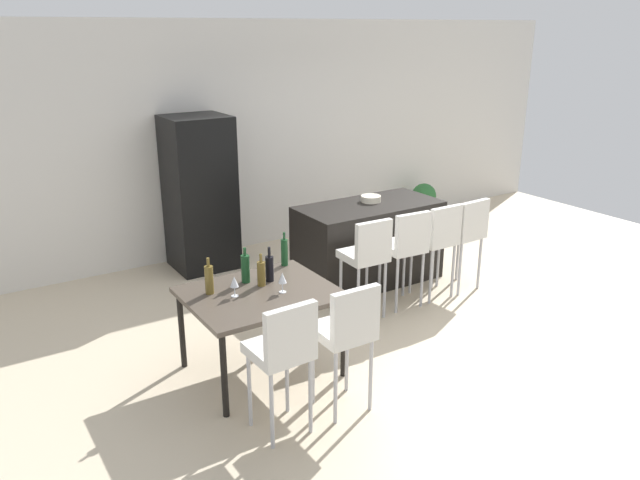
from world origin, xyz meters
TOP-DOWN VIEW (x-y plane):
  - ground_plane at (0.00, 0.00)m, footprint 10.00×10.00m
  - back_wall at (0.00, 2.75)m, footprint 10.00×0.12m
  - kitchen_island at (0.25, 0.84)m, footprint 1.63×0.78m
  - bar_chair_left at (-0.35, 0.07)m, footprint 0.42×0.42m
  - bar_chair_middle at (0.14, 0.07)m, footprint 0.43×0.43m
  - bar_chair_right at (0.59, 0.07)m, footprint 0.40×0.40m
  - bar_chair_far at (1.00, 0.07)m, footprint 0.42×0.42m
  - dining_table at (-1.72, -0.30)m, footprint 1.20×0.99m
  - dining_chair_near at (-1.99, -1.15)m, footprint 0.41×0.41m
  - dining_chair_far at (-1.45, -1.15)m, footprint 0.40×0.40m
  - wine_bottle_near at (-1.65, -0.19)m, footprint 0.07×0.07m
  - wine_bottle_right at (-1.73, -0.05)m, footprint 0.07×0.07m
  - wine_bottle_end at (-1.54, -0.13)m, footprint 0.07×0.07m
  - wine_bottle_middle at (-2.08, -0.10)m, footprint 0.07×0.07m
  - wine_bottle_corner at (-1.25, 0.12)m, footprint 0.06×0.06m
  - wine_glass_left at (-1.93, -0.27)m, footprint 0.07×0.07m
  - wine_glass_far at (-1.57, -0.40)m, footprint 0.07×0.07m
  - refrigerator at (-1.17, 2.31)m, footprint 0.72×0.68m
  - fruit_bowl at (0.33, 0.92)m, footprint 0.23×0.23m
  - potted_plant at (2.40, 2.30)m, footprint 0.37×0.37m

SIDE VIEW (x-z plane):
  - ground_plane at x=0.00m, z-range 0.00..0.00m
  - potted_plant at x=2.40m, z-range 0.04..0.61m
  - kitchen_island at x=0.25m, z-range 0.00..0.92m
  - dining_table at x=-1.72m, z-range 0.30..1.04m
  - bar_chair_left at x=-0.35m, z-range 0.17..1.22m
  - bar_chair_middle at x=0.14m, z-range 0.17..1.22m
  - bar_chair_right at x=0.59m, z-range 0.17..1.22m
  - bar_chair_far at x=1.00m, z-range 0.17..1.22m
  - dining_chair_near at x=-1.99m, z-range 0.17..1.22m
  - dining_chair_far at x=-1.45m, z-range 0.17..1.22m
  - wine_bottle_near at x=-1.65m, z-range 0.71..0.99m
  - wine_bottle_end at x=-1.54m, z-range 0.70..1.01m
  - wine_bottle_middle at x=-2.08m, z-range 0.71..1.02m
  - wine_glass_left at x=-1.93m, z-range 0.78..0.95m
  - wine_glass_far at x=-1.57m, z-range 0.78..0.95m
  - wine_bottle_right at x=-1.73m, z-range 0.71..1.02m
  - wine_bottle_corner at x=-1.25m, z-range 0.71..1.03m
  - refrigerator at x=-1.17m, z-range 0.00..1.84m
  - fruit_bowl at x=0.33m, z-range 0.92..0.99m
  - back_wall at x=0.00m, z-range 0.00..2.90m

